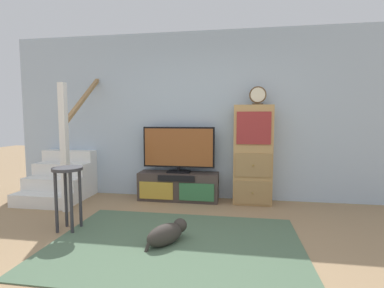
{
  "coord_description": "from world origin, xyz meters",
  "views": [
    {
      "loc": [
        0.61,
        -2.17,
        1.31
      ],
      "look_at": [
        -0.04,
        1.95,
        0.93
      ],
      "focal_mm": 26.4,
      "sensor_mm": 36.0,
      "label": 1
    }
  ],
  "objects_px": {
    "side_cabinet": "(252,155)",
    "desk_clock": "(258,96)",
    "bar_stool_near": "(68,184)",
    "media_console": "(178,186)",
    "dog": "(167,233)",
    "television": "(179,148)"
  },
  "relations": [
    {
      "from": "bar_stool_near",
      "to": "television",
      "type": "bearing_deg",
      "value": 54.47
    },
    {
      "from": "media_console",
      "to": "television",
      "type": "height_order",
      "value": "television"
    },
    {
      "from": "media_console",
      "to": "television",
      "type": "bearing_deg",
      "value": 90.0
    },
    {
      "from": "television",
      "to": "side_cabinet",
      "type": "height_order",
      "value": "side_cabinet"
    },
    {
      "from": "television",
      "to": "desk_clock",
      "type": "height_order",
      "value": "desk_clock"
    },
    {
      "from": "media_console",
      "to": "side_cabinet",
      "type": "distance_m",
      "value": 1.27
    },
    {
      "from": "media_console",
      "to": "television",
      "type": "relative_size",
      "value": 1.11
    },
    {
      "from": "television",
      "to": "bar_stool_near",
      "type": "relative_size",
      "value": 1.54
    },
    {
      "from": "side_cabinet",
      "to": "television",
      "type": "bearing_deg",
      "value": 179.32
    },
    {
      "from": "side_cabinet",
      "to": "desk_clock",
      "type": "height_order",
      "value": "desk_clock"
    },
    {
      "from": "desk_clock",
      "to": "media_console",
      "type": "bearing_deg",
      "value": 179.78
    },
    {
      "from": "media_console",
      "to": "side_cabinet",
      "type": "height_order",
      "value": "side_cabinet"
    },
    {
      "from": "bar_stool_near",
      "to": "media_console",
      "type": "bearing_deg",
      "value": 54.01
    },
    {
      "from": "side_cabinet",
      "to": "bar_stool_near",
      "type": "bearing_deg",
      "value": -146.96
    },
    {
      "from": "media_console",
      "to": "side_cabinet",
      "type": "bearing_deg",
      "value": 0.51
    },
    {
      "from": "television",
      "to": "bar_stool_near",
      "type": "height_order",
      "value": "television"
    },
    {
      "from": "desk_clock",
      "to": "bar_stool_near",
      "type": "height_order",
      "value": "desk_clock"
    },
    {
      "from": "media_console",
      "to": "dog",
      "type": "height_order",
      "value": "media_console"
    },
    {
      "from": "television",
      "to": "dog",
      "type": "distance_m",
      "value": 1.78
    },
    {
      "from": "television",
      "to": "bar_stool_near",
      "type": "bearing_deg",
      "value": -125.53
    },
    {
      "from": "television",
      "to": "dog",
      "type": "bearing_deg",
      "value": -82.61
    },
    {
      "from": "desk_clock",
      "to": "dog",
      "type": "distance_m",
      "value": 2.43
    }
  ]
}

